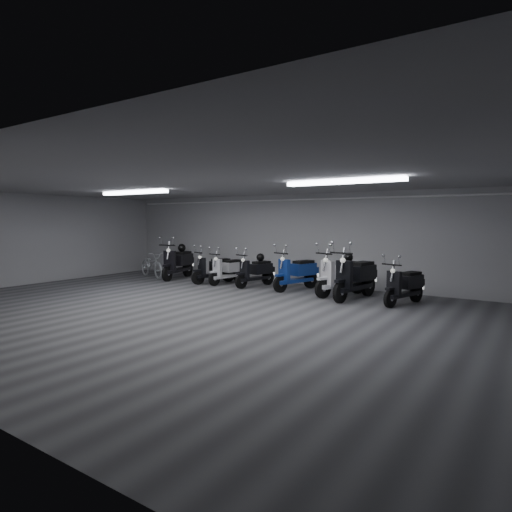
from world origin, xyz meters
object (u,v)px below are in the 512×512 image
Objects in this scene: scooter_6 at (341,269)px; scooter_0 at (178,257)px; scooter_1 at (213,264)px; scooter_4 at (296,267)px; scooter_3 at (255,267)px; scooter_2 at (227,265)px; scooter_8 at (404,279)px; helmet_2 at (260,257)px; helmet_1 at (182,248)px; scooter_7 at (355,270)px; helmet_0 at (348,257)px; bicycle at (152,262)px.

scooter_0 is at bearing -158.48° from scooter_6.
scooter_1 is 0.92× the size of scooter_4.
scooter_3 is (3.13, 0.04, -0.13)m from scooter_0.
scooter_2 is at bearing -159.87° from scooter_4.
scooter_8 is 6.85× the size of helmet_2.
helmet_1 is (-4.53, 0.12, 0.37)m from scooter_4.
helmet_2 is (3.18, 0.26, 0.14)m from scooter_0.
scooter_7 is at bearing 4.36° from scooter_2.
scooter_1 is 4.38m from helmet_0.
scooter_6 reaches higher than helmet_2.
helmet_0 is at bearing 24.85° from scooter_1.
scooter_3 is at bearing 25.39° from scooter_1.
scooter_0 is at bearing -77.18° from helmet_1.
scooter_2 reaches higher than helmet_2.
helmet_1 is at bearing -161.05° from scooter_6.
scooter_1 is 5.97m from scooter_8.
scooter_6 reaches higher than helmet_0.
helmet_2 is at bearing -170.66° from scooter_8.
scooter_8 is 6.44× the size of helmet_0.
scooter_1 is 4.75m from scooter_7.
scooter_6 is 1.74m from scooter_8.
helmet_0 is (5.98, 0.24, 0.28)m from scooter_0.
scooter_4 is (2.83, 0.24, 0.06)m from scooter_1.
scooter_4 is at bearing -1.56° from helmet_1.
scooter_4 reaches higher than helmet_1.
scooter_2 is 2.21m from helmet_1.
scooter_1 is at bearing -175.60° from helmet_0.
helmet_1 is at bearing -164.48° from scooter_4.
scooter_3 is at bearing -159.30° from scooter_6.
helmet_2 is at bearing -65.15° from bicycle.
scooter_6 is at bearing 7.90° from scooter_2.
scooter_0 is 1.18× the size of bicycle.
scooter_7 reaches higher than helmet_2.
helmet_0 reaches higher than helmet_2.
scooter_6 is at bearing -12.87° from scooter_0.
scooter_0 is at bearing -175.37° from helmet_2.
scooter_1 is 1.02× the size of scooter_3.
scooter_7 is at bearing 4.78° from scooter_4.
scooter_3 is at bearing -103.37° from helmet_2.
scooter_2 is at bearing -167.59° from helmet_2.
scooter_6 is 0.56m from scooter_7.
bicycle is 6.93× the size of helmet_2.
scooter_4 reaches higher than scooter_2.
scooter_8 is at bearing -4.29° from helmet_1.
bicycle is (-2.70, -0.09, -0.08)m from scooter_1.
scooter_0 is at bearing -165.94° from scooter_3.
scooter_0 reaches higher than helmet_0.
helmet_2 is (-1.29, 0.11, 0.20)m from scooter_4.
scooter_1 is (1.63, -0.09, -0.12)m from scooter_0.
scooter_6 is 1.16× the size of scooter_8.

